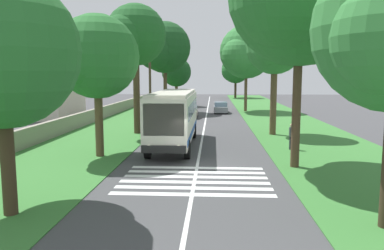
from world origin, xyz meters
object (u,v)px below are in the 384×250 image
at_px(roadside_tree_right_0, 245,53).
at_px(utility_pole, 150,79).
at_px(roadside_tree_left_0, 176,73).
at_px(coach_bus, 174,115).
at_px(roadside_tree_left_3, 163,49).
at_px(roadside_tree_left_4, 97,59).
at_px(roadside_tree_right_1, 235,70).
at_px(pedestrian, 292,136).
at_px(trailing_car_0, 190,112).
at_px(roadside_building, 34,88).
at_px(roadside_tree_right_3, 274,47).
at_px(roadside_tree_left_2, 2,56).
at_px(roadside_tree_left_1, 134,37).
at_px(trailing_car_1, 221,108).

xyz_separation_m(roadside_tree_right_0, utility_pole, (-14.32, 10.37, -3.31)).
bearing_deg(roadside_tree_right_0, utility_pole, 144.09).
bearing_deg(roadside_tree_left_0, coach_bus, -174.57).
bearing_deg(roadside_tree_left_3, roadside_tree_left_4, 179.43).
bearing_deg(roadside_tree_right_1, roadside_tree_left_3, 161.88).
distance_m(roadside_tree_left_3, roadside_tree_right_0, 10.89).
distance_m(roadside_tree_left_3, pedestrian, 28.41).
bearing_deg(trailing_car_0, roadside_building, 92.57).
relative_size(roadside_tree_left_0, roadside_building, 0.80).
bearing_deg(roadside_tree_right_3, roadside_tree_right_1, 0.21).
bearing_deg(roadside_tree_left_3, roadside_tree_right_0, -78.77).
xyz_separation_m(roadside_tree_left_2, roadside_tree_left_3, (36.93, -0.51, 2.81)).
relative_size(coach_bus, roadside_tree_left_3, 0.96).
bearing_deg(roadside_tree_left_2, roadside_tree_left_3, -0.78).
distance_m(roadside_tree_left_4, roadside_tree_right_1, 62.19).
bearing_deg(roadside_tree_left_1, roadside_tree_right_3, -89.69).
distance_m(roadside_tree_left_1, roadside_tree_left_4, 9.13).
bearing_deg(coach_bus, roadside_tree_right_1, -7.09).
xyz_separation_m(trailing_car_0, roadside_building, (-0.80, 17.87, 2.71)).
bearing_deg(trailing_car_1, roadside_tree_left_3, 88.76).
height_order(roadside_tree_left_0, roadside_tree_right_3, roadside_tree_right_3).
relative_size(coach_bus, roadside_tree_right_3, 1.18).
bearing_deg(roadside_tree_left_0, trailing_car_0, -169.10).
height_order(roadside_tree_left_4, roadside_tree_right_0, roadside_tree_right_0).
bearing_deg(trailing_car_1, roadside_tree_left_0, 31.90).
relative_size(trailing_car_1, roadside_tree_right_0, 0.38).
relative_size(roadside_tree_left_3, roadside_tree_left_4, 1.41).
bearing_deg(roadside_tree_left_4, roadside_building, 33.82).
height_order(roadside_tree_left_0, utility_pole, utility_pole).
xyz_separation_m(roadside_building, pedestrian, (-18.16, -25.62, -2.47)).
bearing_deg(roadside_tree_right_3, roadside_tree_left_0, 20.07).
bearing_deg(roadside_tree_left_2, roadside_tree_left_0, -1.29).
relative_size(roadside_tree_right_1, roadside_tree_right_3, 0.98).
relative_size(roadside_tree_right_0, utility_pole, 1.35).
distance_m(roadside_tree_left_2, utility_pole, 24.76).
bearing_deg(trailing_car_0, pedestrian, -157.76).
bearing_deg(roadside_tree_left_3, roadside_tree_left_2, 179.22).
bearing_deg(coach_bus, roadside_building, 46.16).
relative_size(coach_bus, utility_pole, 1.32).
bearing_deg(pedestrian, roadside_tree_left_0, 17.07).
bearing_deg(trailing_car_0, trailing_car_1, -32.40).
xyz_separation_m(coach_bus, roadside_tree_left_0, (34.88, 3.32, 3.11)).
bearing_deg(roadside_tree_right_3, roadside_tree_left_1, 90.31).
xyz_separation_m(roadside_tree_right_0, pedestrian, (-27.01, -0.90, -6.83)).
distance_m(roadside_tree_left_1, roadside_building, 18.86).
height_order(roadside_tree_left_0, roadside_tree_right_1, roadside_tree_right_1).
bearing_deg(roadside_tree_left_0, roadside_tree_left_3, 176.99).
bearing_deg(utility_pole, trailing_car_0, -29.26).
height_order(coach_bus, roadside_tree_left_0, roadside_tree_left_0).
xyz_separation_m(roadside_tree_left_3, roadside_tree_right_3, (-18.35, -11.27, -1.21)).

